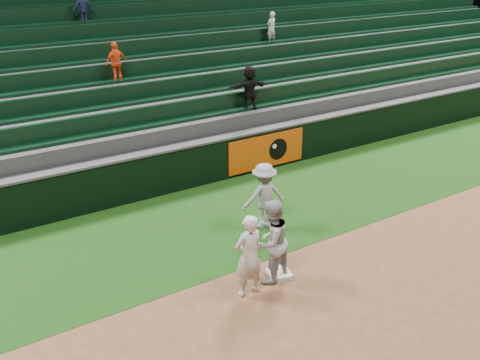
# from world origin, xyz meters

# --- Properties ---
(ground) EXTENTS (70.00, 70.00, 0.00)m
(ground) POSITION_xyz_m (0.00, 0.00, 0.00)
(ground) COLOR brown
(ground) RESTS_ON ground
(foul_grass) EXTENTS (36.00, 4.20, 0.01)m
(foul_grass) POSITION_xyz_m (0.00, 3.00, 0.00)
(foul_grass) COLOR #12340D
(foul_grass) RESTS_ON ground
(first_base) EXTENTS (0.52, 0.52, 0.10)m
(first_base) POSITION_xyz_m (0.03, 0.29, 0.05)
(first_base) COLOR silver
(first_base) RESTS_ON ground
(first_baseman) EXTENTS (0.63, 0.42, 1.68)m
(first_baseman) POSITION_xyz_m (-0.82, 0.14, 0.84)
(first_baseman) COLOR silver
(first_baseman) RESTS_ON ground
(baserunner) EXTENTS (0.99, 0.86, 1.74)m
(baserunner) POSITION_xyz_m (-0.20, 0.30, 0.87)
(baserunner) COLOR #A4A8AF
(baserunner) RESTS_ON ground
(base_coach) EXTENTS (1.11, 0.73, 1.60)m
(base_coach) POSITION_xyz_m (0.94, 2.17, 0.81)
(base_coach) COLOR #9598A1
(base_coach) RESTS_ON foul_grass
(field_wall) EXTENTS (36.00, 0.45, 1.25)m
(field_wall) POSITION_xyz_m (0.03, 5.20, 0.63)
(field_wall) COLOR black
(field_wall) RESTS_ON ground
(stadium_seating) EXTENTS (36.00, 5.95, 4.94)m
(stadium_seating) POSITION_xyz_m (-0.00, 8.97, 1.70)
(stadium_seating) COLOR #323335
(stadium_seating) RESTS_ON ground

